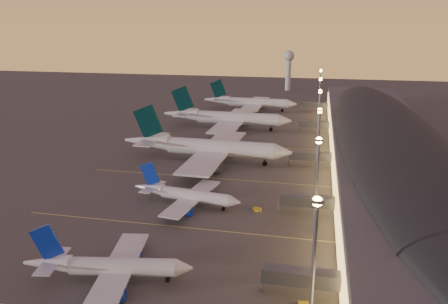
% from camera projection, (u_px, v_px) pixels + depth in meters
% --- Properties ---
extents(ground, '(700.00, 700.00, 0.00)m').
position_uv_depth(ground, '(183.00, 219.00, 123.14)').
color(ground, '#413E3B').
extents(airliner_narrow_south, '(36.37, 32.87, 13.01)m').
position_uv_depth(airliner_narrow_south, '(108.00, 267.00, 92.66)').
color(airliner_narrow_south, silver).
rests_on(airliner_narrow_south, ground).
extents(airliner_narrow_north, '(35.04, 31.59, 12.52)m').
position_uv_depth(airliner_narrow_north, '(186.00, 195.00, 132.02)').
color(airliner_narrow_north, silver).
rests_on(airliner_narrow_north, ground).
extents(airliner_wide_near, '(69.20, 62.91, 22.17)m').
position_uv_depth(airliner_wide_near, '(206.00, 147.00, 173.91)').
color(airliner_wide_near, silver).
rests_on(airliner_wide_near, ground).
extents(airliner_wide_mid, '(68.55, 62.31, 21.97)m').
position_uv_depth(airliner_wide_mid, '(226.00, 118.00, 228.74)').
color(airliner_wide_mid, silver).
rests_on(airliner_wide_mid, ground).
extents(airliner_wide_far, '(60.00, 54.56, 19.22)m').
position_uv_depth(airliner_wide_far, '(250.00, 102.00, 278.56)').
color(airliner_wide_far, silver).
rests_on(airliner_wide_far, ground).
extents(terminal_building, '(56.35, 255.00, 17.46)m').
position_uv_depth(terminal_building, '(383.00, 138.00, 176.11)').
color(terminal_building, '#4D4D52').
rests_on(terminal_building, ground).
extents(light_masts, '(2.20, 217.20, 25.90)m').
position_uv_depth(light_masts, '(319.00, 118.00, 171.88)').
color(light_masts, slate).
rests_on(light_masts, ground).
extents(radar_tower, '(9.00, 9.00, 32.50)m').
position_uv_depth(radar_tower, '(289.00, 64.00, 358.85)').
color(radar_tower, silver).
rests_on(radar_tower, ground).
extents(lane_markings, '(90.00, 180.36, 0.00)m').
position_uv_depth(lane_markings, '(216.00, 174.00, 160.66)').
color(lane_markings, '#D8C659').
rests_on(lane_markings, ground).
extents(baggage_tug_c, '(3.70, 2.10, 1.04)m').
position_uv_depth(baggage_tug_c, '(256.00, 209.00, 128.45)').
color(baggage_tug_c, yellow).
rests_on(baggage_tug_c, ground).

